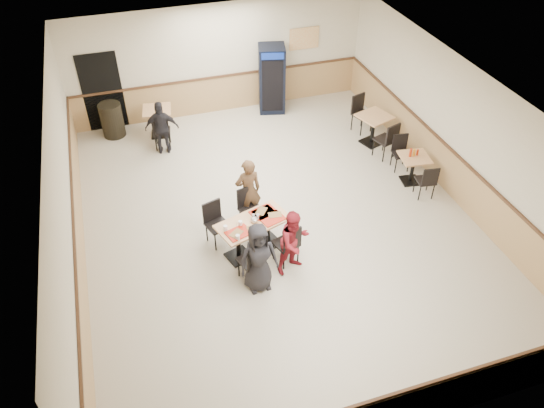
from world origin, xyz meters
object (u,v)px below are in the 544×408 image
object	(u,v)px
lone_diner	(162,128)
main_table	(253,231)
diner_woman_left	(258,258)
back_table	(158,118)
side_table_far	(374,125)
diner_man_opposite	(248,191)
trash_bin	(112,120)
side_table_near	(413,165)
diner_woman_right	(294,242)
pepsi_cooler	(272,79)

from	to	relation	value
lone_diner	main_table	bearing A→B (deg)	116.75
lone_diner	diner_woman_left	bearing A→B (deg)	112.04
back_table	side_table_far	bearing A→B (deg)	-22.02
diner_woman_left	diner_man_opposite	world-z (taller)	diner_man_opposite
back_table	trash_bin	size ratio (longest dim) A/B	0.89
side_table_near	diner_woman_right	bearing A→B (deg)	-153.23
diner_woman_left	side_table_far	distance (m)	5.66
lone_diner	back_table	bearing A→B (deg)	-78.63
lone_diner	trash_bin	distance (m)	1.68
main_table	side_table_near	distance (m)	4.27
main_table	lone_diner	bearing A→B (deg)	87.99
diner_woman_right	pepsi_cooler	world-z (taller)	pepsi_cooler
diner_woman_left	diner_woman_right	xyz separation A→B (m)	(0.76, 0.24, -0.05)
diner_woman_left	lone_diner	distance (m)	5.11
side_table_near	trash_bin	distance (m)	7.65
trash_bin	diner_woman_left	bearing A→B (deg)	-71.49
trash_bin	diner_man_opposite	bearing A→B (deg)	-60.68
diner_man_opposite	side_table_far	xyz separation A→B (m)	(3.83, 1.92, -0.23)
diner_man_opposite	trash_bin	distance (m)	4.99
pepsi_cooler	trash_bin	xyz separation A→B (m)	(-4.36, -0.04, -0.48)
main_table	side_table_near	size ratio (longest dim) A/B	2.11
diner_man_opposite	diner_woman_right	bearing A→B (deg)	100.74
back_table	pepsi_cooler	bearing A→B (deg)	6.96
back_table	pepsi_cooler	distance (m)	3.27
trash_bin	side_table_near	bearing A→B (deg)	-33.34
diner_man_opposite	back_table	bearing A→B (deg)	-75.26
side_table_far	pepsi_cooler	world-z (taller)	pepsi_cooler
side_table_near	trash_bin	size ratio (longest dim) A/B	0.81
diner_woman_right	side_table_far	size ratio (longest dim) A/B	1.46
diner_man_opposite	trash_bin	size ratio (longest dim) A/B	1.68
diner_woman_left	pepsi_cooler	size ratio (longest dim) A/B	0.79
side_table_far	back_table	bearing A→B (deg)	157.98
side_table_far	back_table	world-z (taller)	side_table_far
main_table	side_table_far	xyz separation A→B (m)	(4.00, 2.86, 0.03)
diner_man_opposite	pepsi_cooler	xyz separation A→B (m)	(1.92, 4.38, 0.17)
diner_woman_right	side_table_near	world-z (taller)	diner_woman_right
diner_woman_right	side_table_near	distance (m)	3.97
diner_man_opposite	main_table	bearing A→B (deg)	76.21
diner_man_opposite	lone_diner	bearing A→B (deg)	-70.78
diner_woman_right	lone_diner	bearing A→B (deg)	90.38
back_table	diner_woman_right	bearing A→B (deg)	-73.14
side_table_far	pepsi_cooler	size ratio (longest dim) A/B	0.50
diner_woman_right	main_table	bearing A→B (deg)	110.48
diner_woman_right	lone_diner	distance (m)	5.08
side_table_near	side_table_far	size ratio (longest dim) A/B	0.78
lone_diner	side_table_far	distance (m)	5.27
main_table	back_table	size ratio (longest dim) A/B	1.92
diner_woman_right	side_table_near	xyz separation A→B (m)	(3.54, 1.79, -0.22)
diner_woman_right	diner_man_opposite	bearing A→B (deg)	84.73
diner_man_opposite	side_table_far	size ratio (longest dim) A/B	1.62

